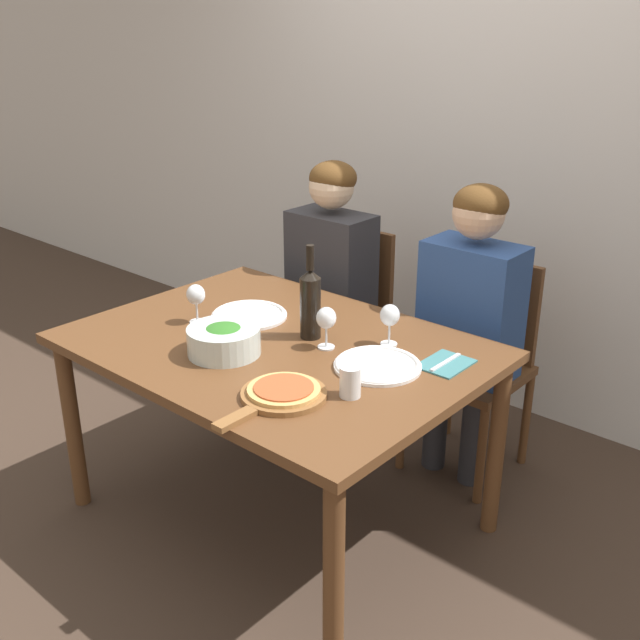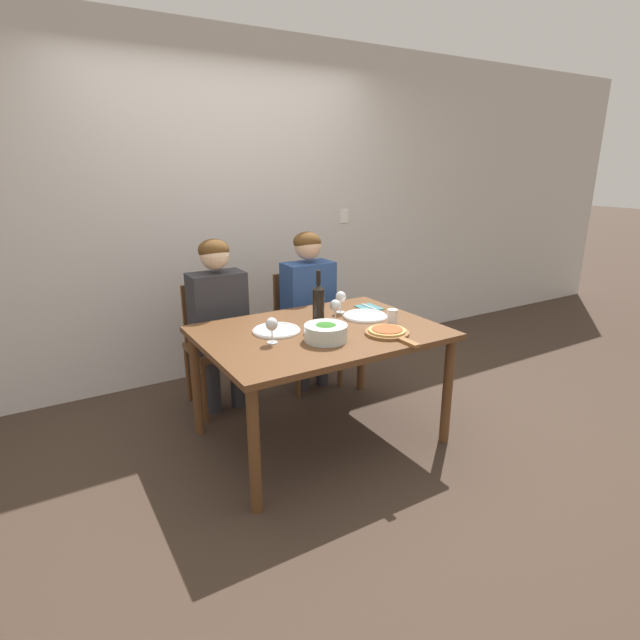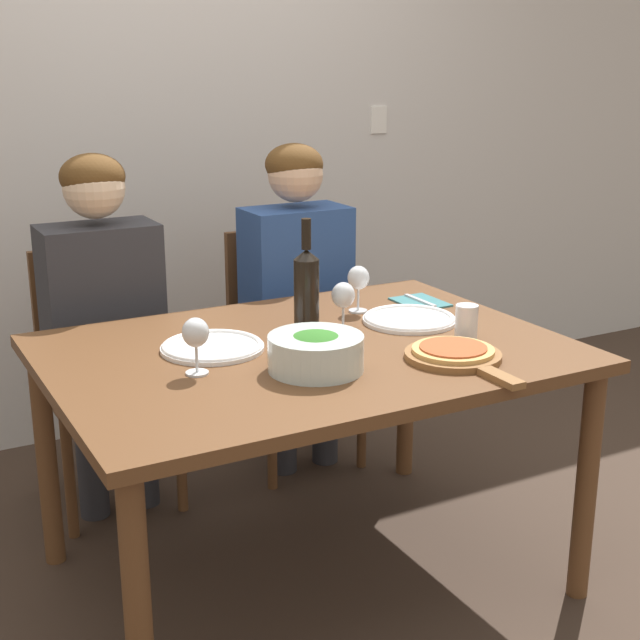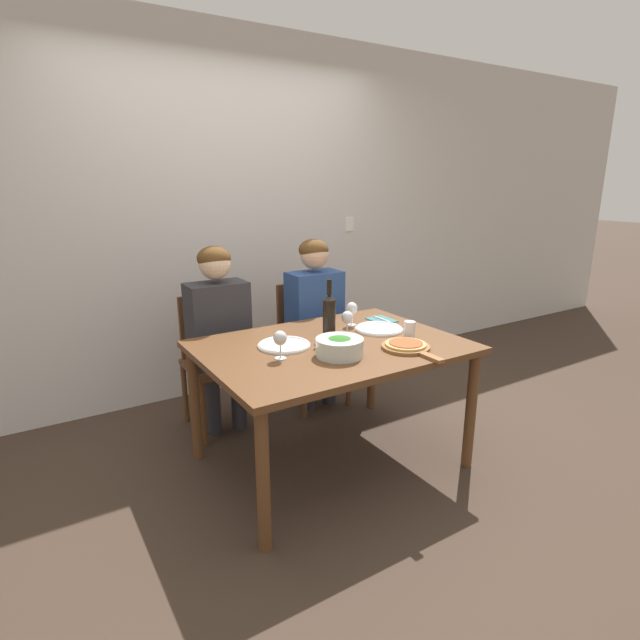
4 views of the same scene
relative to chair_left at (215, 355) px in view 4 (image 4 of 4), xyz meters
The scene contains 17 objects.
ground_plane 1.04m from the chair_left, 65.68° to the right, with size 40.00×40.00×0.00m, color #3D2D23.
back_wall 1.11m from the chair_left, 56.76° to the left, with size 10.00×0.06×2.70m.
dining_table 0.94m from the chair_left, 65.68° to the right, with size 1.43×1.04×0.74m.
chair_left is the anchor object (origin of this frame).
chair_right 0.73m from the chair_left, ahead, with size 0.42×0.42×0.89m.
person_woman 0.28m from the chair_left, 90.00° to the right, with size 0.47×0.51×1.23m.
person_man 0.78m from the chair_left, ahead, with size 0.47×0.51×1.23m.
wine_bottle 0.93m from the chair_left, 58.74° to the right, with size 0.07×0.07×0.34m.
broccoli_bowl 1.11m from the chair_left, 73.10° to the right, with size 0.25×0.25×0.10m.
dinner_plate_left 0.79m from the chair_left, 79.55° to the right, with size 0.29×0.29×0.02m.
dinner_plate_right 1.12m from the chair_left, 44.79° to the right, with size 0.29×0.29×0.02m.
pizza_on_board 1.34m from the chair_left, 58.86° to the right, with size 0.26×0.40×0.04m.
wine_glass_left 0.97m from the chair_left, 88.26° to the right, with size 0.07×0.07×0.15m.
wine_glass_right 0.98m from the chair_left, 40.65° to the right, with size 0.07×0.07×0.15m.
wine_glass_centre 1.00m from the chair_left, 54.39° to the right, with size 0.07×0.07×0.15m.
water_tumbler 1.32m from the chair_left, 49.79° to the right, with size 0.07×0.07×0.10m.
fork_on_napkin 1.14m from the chair_left, 32.88° to the right, with size 0.14×0.18×0.01m.
Camera 4 is at (-1.46, -2.21, 1.62)m, focal length 28.00 mm.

